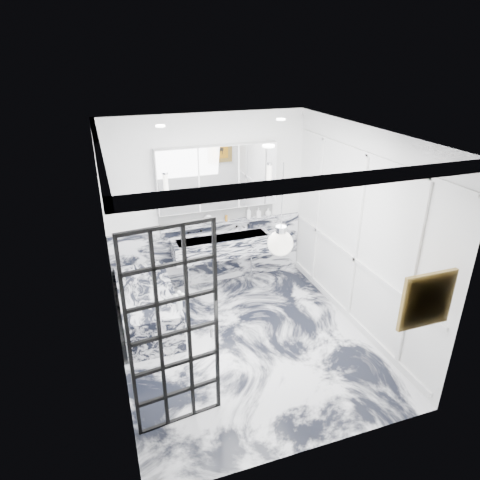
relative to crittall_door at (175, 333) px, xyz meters
name	(u,v)px	position (x,y,z in m)	size (l,w,h in m)	color
floor	(246,342)	(1.10, 1.00, -1.12)	(3.60, 3.60, 0.00)	silver
ceiling	(247,133)	(1.10, 1.00, 1.68)	(3.60, 3.60, 0.00)	white
wall_back	(208,203)	(1.10, 2.80, 0.28)	(3.60, 3.60, 0.00)	white
wall_front	(318,335)	(1.10, -0.80, 0.28)	(3.60, 3.60, 0.00)	white
wall_left	(111,270)	(-0.50, 1.00, 0.28)	(3.60, 3.60, 0.00)	white
wall_right	(359,232)	(2.70, 1.00, 0.28)	(3.60, 3.60, 0.00)	white
marble_clad_back	(210,253)	(1.10, 2.77, -0.59)	(3.18, 0.05, 1.05)	silver
marble_clad_left	(113,274)	(-0.48, 1.00, 0.22)	(0.02, 3.56, 2.68)	silver
panel_molding	(357,239)	(2.68, 1.00, 0.18)	(0.03, 3.40, 2.30)	white
soap_bottle_a	(249,213)	(1.76, 2.71, 0.07)	(0.07, 0.07, 0.19)	#8C5919
soap_bottle_b	(258,212)	(1.93, 2.71, 0.05)	(0.07, 0.07, 0.16)	#4C4C51
soap_bottle_c	(268,212)	(2.10, 2.71, 0.04)	(0.10, 0.10, 0.13)	silver
face_pot	(208,219)	(1.07, 2.71, 0.05)	(0.14, 0.14, 0.14)	white
amber_bottle	(226,218)	(1.38, 2.71, 0.02)	(0.04, 0.04, 0.10)	#8C5919
flower_vase	(179,305)	(0.28, 1.27, -0.51)	(0.08, 0.08, 0.12)	silver
crittall_door	(175,333)	(0.00, 0.00, 0.00)	(0.88, 0.04, 2.24)	black
artwork	(427,300)	(2.27, -0.76, 0.36)	(0.48, 0.05, 0.48)	#BB8D13
pendant_light	(280,243)	(1.03, -0.12, 0.86)	(0.24, 0.24, 0.24)	white
trough_sink	(222,246)	(1.25, 2.55, -0.39)	(1.60, 0.45, 0.30)	silver
ledge	(219,223)	(1.25, 2.72, -0.05)	(1.90, 0.14, 0.04)	silver
subway_tile	(218,214)	(1.25, 2.78, 0.09)	(1.90, 0.03, 0.23)	white
mirror_cabinet	(218,178)	(1.25, 2.72, 0.70)	(1.90, 0.16, 1.00)	white
sconce_left	(166,187)	(0.43, 2.63, 0.66)	(0.07, 0.07, 0.40)	white
sconce_right	(269,177)	(2.07, 2.63, 0.66)	(0.07, 0.07, 0.40)	white
bathtub	(148,306)	(-0.07, 1.89, -0.84)	(0.75, 1.65, 0.55)	silver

